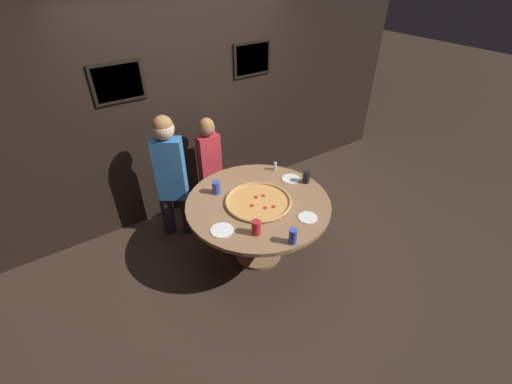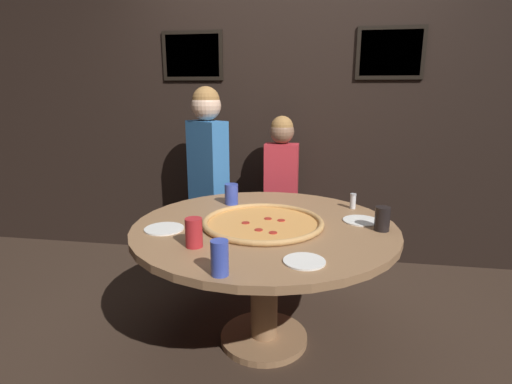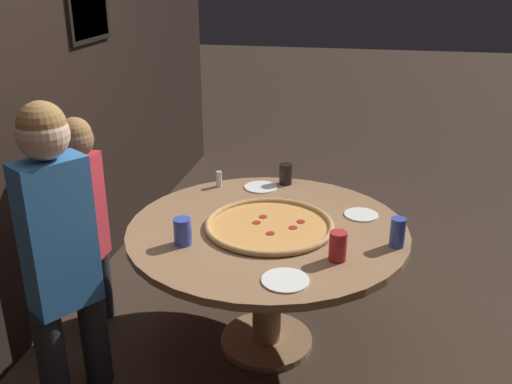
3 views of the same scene
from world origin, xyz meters
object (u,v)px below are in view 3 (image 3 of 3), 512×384
object	(u,v)px
drink_cup_near_left	(398,232)
condiment_shaker	(219,179)
white_plate_left_side	(285,280)
dining_table	(267,251)
drink_cup_centre_back	(338,246)
diner_far_left	(85,214)
white_plate_right_side	(261,187)
drink_cup_far_left	(183,231)
drink_cup_beside_pizza	(285,174)
white_plate_beside_cup	(361,215)
diner_side_left	(59,242)
giant_pizza	(269,225)

from	to	relation	value
drink_cup_near_left	condiment_shaker	size ratio (longest dim) A/B	1.52
white_plate_left_side	condiment_shaker	bearing A→B (deg)	28.94
dining_table	white_plate_left_side	size ratio (longest dim) A/B	6.96
drink_cup_centre_back	diner_far_left	distance (m)	1.44
white_plate_right_side	diner_far_left	bearing A→B (deg)	121.52
dining_table	drink_cup_far_left	xyz separation A→B (m)	(-0.27, 0.37, 0.21)
drink_cup_beside_pizza	diner_far_left	size ratio (longest dim) A/B	0.10
white_plate_beside_cup	diner_far_left	bearing A→B (deg)	99.55
drink_cup_far_left	white_plate_right_side	xyz separation A→B (m)	(0.81, -0.23, -0.06)
diner_far_left	white_plate_left_side	bearing A→B (deg)	67.65
dining_table	condiment_shaker	bearing A→B (deg)	37.84
diner_side_left	condiment_shaker	bearing A→B (deg)	-169.88
drink_cup_far_left	drink_cup_beside_pizza	world-z (taller)	drink_cup_far_left
giant_pizza	white_plate_left_side	xyz separation A→B (m)	(-0.51, -0.16, -0.01)
giant_pizza	drink_cup_far_left	xyz separation A→B (m)	(-0.27, 0.38, 0.05)
drink_cup_beside_pizza	dining_table	bearing A→B (deg)	-179.70
drink_cup_far_left	white_plate_beside_cup	world-z (taller)	drink_cup_far_left
drink_cup_beside_pizza	condiment_shaker	size ratio (longest dim) A/B	1.34
drink_cup_beside_pizza	drink_cup_centre_back	size ratio (longest dim) A/B	0.92
drink_cup_centre_back	white_plate_beside_cup	size ratio (longest dim) A/B	0.76
white_plate_left_side	diner_far_left	distance (m)	1.31
diner_far_left	dining_table	bearing A→B (deg)	91.19
condiment_shaker	drink_cup_far_left	bearing A→B (deg)	-178.26
drink_cup_centre_back	white_plate_left_side	world-z (taller)	drink_cup_centre_back
drink_cup_beside_pizza	white_plate_right_side	distance (m)	0.18
giant_pizza	diner_far_left	distance (m)	1.04
drink_cup_far_left	condiment_shaker	bearing A→B (deg)	1.74
condiment_shaker	diner_side_left	distance (m)	1.18
giant_pizza	drink_cup_beside_pizza	world-z (taller)	drink_cup_beside_pizza
dining_table	white_plate_left_side	xyz separation A→B (m)	(-0.52, -0.17, 0.15)
white_plate_right_side	diner_side_left	bearing A→B (deg)	146.85
drink_cup_centre_back	condiment_shaker	size ratio (longest dim) A/B	1.46
white_plate_right_side	diner_far_left	world-z (taller)	diner_far_left
white_plate_beside_cup	diner_far_left	distance (m)	1.53
drink_cup_near_left	white_plate_right_side	distance (m)	1.01
white_plate_left_side	dining_table	bearing A→B (deg)	18.50
drink_cup_far_left	drink_cup_near_left	xyz separation A→B (m)	(0.18, -1.03, 0.01)
diner_side_left	diner_far_left	bearing A→B (deg)	-129.49
drink_cup_centre_back	drink_cup_near_left	distance (m)	0.34
dining_table	drink_cup_centre_back	xyz separation A→B (m)	(-0.29, -0.38, 0.21)
dining_table	diner_far_left	world-z (taller)	diner_far_left
white_plate_right_side	white_plate_beside_cup	xyz separation A→B (m)	(-0.29, -0.62, 0.00)
white_plate_beside_cup	drink_cup_centre_back	bearing A→B (deg)	169.76
drink_cup_beside_pizza	drink_cup_far_left	bearing A→B (deg)	157.86
drink_cup_beside_pizza	diner_far_left	distance (m)	1.22
condiment_shaker	white_plate_right_side	bearing A→B (deg)	-83.67
white_plate_right_side	drink_cup_centre_back	bearing A→B (deg)	-147.68
drink_cup_far_left	drink_cup_centre_back	size ratio (longest dim) A/B	0.95
giant_pizza	diner_far_left	bearing A→B (deg)	90.18
drink_cup_far_left	white_plate_right_side	size ratio (longest dim) A/B	0.66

